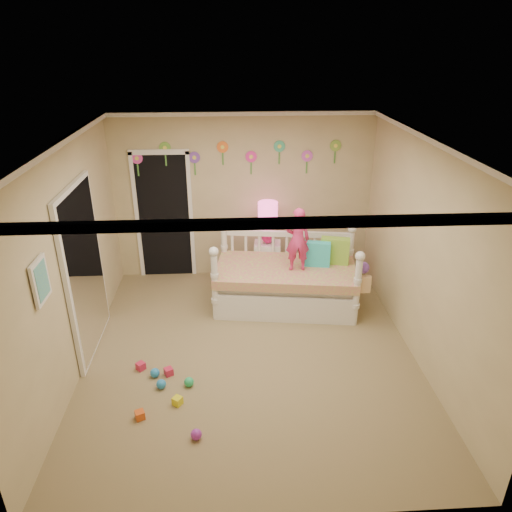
{
  "coord_description": "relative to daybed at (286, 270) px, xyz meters",
  "views": [
    {
      "loc": [
        -0.22,
        -4.86,
        3.58
      ],
      "look_at": [
        0.1,
        0.6,
        1.05
      ],
      "focal_mm": 33.34,
      "sensor_mm": 36.0,
      "label": 1
    }
  ],
  "objects": [
    {
      "name": "floor",
      "position": [
        -0.56,
        -1.17,
        -0.55
      ],
      "size": [
        4.0,
        4.5,
        0.01
      ],
      "primitive_type": "cube",
      "color": "#7F684C",
      "rests_on": "ground"
    },
    {
      "name": "nightstand",
      "position": [
        -0.21,
        0.72,
        -0.21
      ],
      "size": [
        0.43,
        0.35,
        0.67
      ],
      "primitive_type": "cube",
      "rotation": [
        0.0,
        0.0,
        -0.1
      ],
      "color": "white",
      "rests_on": "floor"
    },
    {
      "name": "right_wall",
      "position": [
        1.44,
        -1.17,
        0.75
      ],
      "size": [
        0.01,
        4.5,
        2.6
      ],
      "primitive_type": "cube",
      "color": "tan",
      "rests_on": "floor"
    },
    {
      "name": "child",
      "position": [
        0.14,
        -0.09,
        0.52
      ],
      "size": [
        0.33,
        0.22,
        0.91
      ],
      "primitive_type": "imported",
      "rotation": [
        0.0,
        0.0,
        3.13
      ],
      "color": "#E23378",
      "rests_on": "daybed"
    },
    {
      "name": "crown_molding",
      "position": [
        -0.56,
        -1.17,
        2.02
      ],
      "size": [
        4.0,
        4.5,
        0.06
      ],
      "primitive_type": null,
      "color": "white",
      "rests_on": "ceiling"
    },
    {
      "name": "mirror_closet",
      "position": [
        -2.52,
        -0.87,
        0.5
      ],
      "size": [
        0.07,
        1.3,
        2.1
      ],
      "primitive_type": "cube",
      "color": "white",
      "rests_on": "left_wall"
    },
    {
      "name": "ceiling",
      "position": [
        -0.56,
        -1.17,
        2.05
      ],
      "size": [
        4.0,
        4.5,
        0.01
      ],
      "primitive_type": "cube",
      "color": "white",
      "rests_on": "floor"
    },
    {
      "name": "hanging_bag",
      "position": [
        0.96,
        -0.53,
        0.12
      ],
      "size": [
        0.2,
        0.16,
        0.36
      ],
      "primitive_type": null,
      "color": "beige",
      "rests_on": "daybed"
    },
    {
      "name": "toy_scatter",
      "position": [
        -1.5,
        -2.03,
        -0.49
      ],
      "size": [
        1.01,
        1.42,
        0.11
      ],
      "primitive_type": null,
      "rotation": [
        0.0,
        0.0,
        -0.17
      ],
      "color": "#996666",
      "rests_on": "floor"
    },
    {
      "name": "table_lamp",
      "position": [
        -0.21,
        0.72,
        0.56
      ],
      "size": [
        0.3,
        0.3,
        0.66
      ],
      "color": "#E71E78",
      "rests_on": "nightstand"
    },
    {
      "name": "left_wall",
      "position": [
        -2.56,
        -1.17,
        0.75
      ],
      "size": [
        0.01,
        4.5,
        2.6
      ],
      "primitive_type": "cube",
      "color": "tan",
      "rests_on": "floor"
    },
    {
      "name": "wall_picture",
      "position": [
        -2.53,
        -2.07,
        1.0
      ],
      "size": [
        0.05,
        0.34,
        0.42
      ],
      "primitive_type": "cube",
      "color": "white",
      "rests_on": "left_wall"
    },
    {
      "name": "flower_decals",
      "position": [
        -0.65,
        1.07,
        1.39
      ],
      "size": [
        3.4,
        0.02,
        0.5
      ],
      "primitive_type": null,
      "color": "#B2668C",
      "rests_on": "back_wall"
    },
    {
      "name": "pillow_turquoise",
      "position": [
        0.44,
        0.01,
        0.24
      ],
      "size": [
        0.37,
        0.19,
        0.36
      ],
      "primitive_type": "cube",
      "rotation": [
        0.0,
        0.0,
        -0.17
      ],
      "color": "#2ACAD3",
      "rests_on": "daybed"
    },
    {
      "name": "closet_doorway",
      "position": [
        -1.81,
        1.07,
        0.49
      ],
      "size": [
        0.9,
        0.04,
        2.07
      ],
      "primitive_type": "cube",
      "color": "black",
      "rests_on": "back_wall"
    },
    {
      "name": "daybed",
      "position": [
        0.0,
        0.0,
        0.0
      ],
      "size": [
        2.14,
        1.34,
        1.09
      ],
      "primitive_type": null,
      "rotation": [
        0.0,
        0.0,
        -0.13
      ],
      "color": "white",
      "rests_on": "floor"
    },
    {
      "name": "back_wall",
      "position": [
        -0.56,
        1.08,
        0.75
      ],
      "size": [
        4.0,
        0.01,
        2.6
      ],
      "primitive_type": "cube",
      "color": "tan",
      "rests_on": "floor"
    },
    {
      "name": "pillow_lime",
      "position": [
        0.71,
        0.08,
        0.25
      ],
      "size": [
        0.43,
        0.24,
        0.38
      ],
      "primitive_type": "cube",
      "rotation": [
        0.0,
        0.0,
        -0.25
      ],
      "color": "#8DC93D",
      "rests_on": "daybed"
    }
  ]
}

